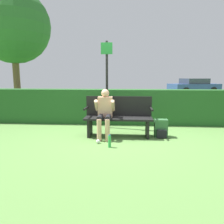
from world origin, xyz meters
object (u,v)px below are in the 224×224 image
park_bench (118,117)px  tree (13,26)px  backpack (161,129)px  signpost (107,79)px  person_seated (105,111)px  water_bottle (110,141)px  parked_car (194,87)px

park_bench → tree: tree is taller
backpack → signpost: bearing=148.0°
person_seated → water_bottle: 0.97m
person_seated → park_bench: bearing=24.6°
park_bench → water_bottle: (-0.15, -0.94, -0.36)m
park_bench → backpack: size_ratio=3.80×
tree → parked_car: bearing=43.0°
water_bottle → person_seated: bearing=103.1°
park_bench → tree: (-4.49, 3.65, 3.01)m
park_bench → water_bottle: bearing=-98.8°
water_bottle → parked_car: parked_car is taller
park_bench → person_seated: (-0.33, -0.15, 0.17)m
tree → backpack: bearing=-33.7°
water_bottle → parked_car: 15.19m
water_bottle → parked_car: bearing=67.6°
water_bottle → tree: tree is taller
signpost → parked_car: (6.01, 12.25, -0.78)m
person_seated → backpack: (1.39, 0.10, -0.45)m
person_seated → parked_car: parked_car is taller
water_bottle → signpost: (-0.22, 1.78, 1.27)m
backpack → parked_car: 13.93m
park_bench → signpost: size_ratio=0.68×
backpack → water_bottle: (-1.21, -0.89, -0.08)m
park_bench → person_seated: 0.40m
parked_car → water_bottle: bearing=-130.2°
person_seated → parked_car: 14.53m
backpack → water_bottle: size_ratio=1.60×
person_seated → tree: bearing=137.6°
water_bottle → parked_car: size_ratio=0.06×
person_seated → parked_car: size_ratio=0.27×
park_bench → tree: 6.52m
tree → water_bottle: bearing=-46.6°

